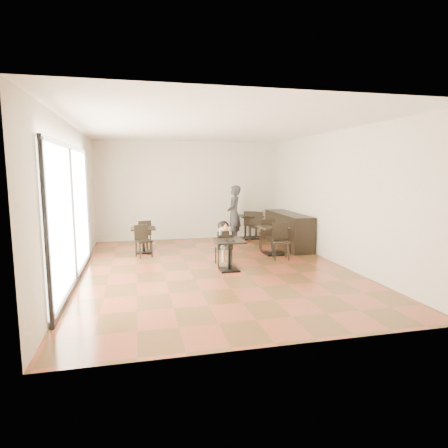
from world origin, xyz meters
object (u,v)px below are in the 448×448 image
object	(u,v)px
child_table	(229,256)
chair_left_b	(144,241)
cafe_table_back	(250,227)
chair_back_b	(256,227)
chair_left_a	(143,234)
cafe_table_left	(143,240)
chair_mid_b	(281,242)
chair_mid_a	(267,235)
cafe_table_mid	(273,241)
chair_back_a	(251,225)
adult_patron	(234,213)
child	(224,243)
child_chair	(224,248)

from	to	relation	value
child_table	chair_left_b	distance (m)	2.60
cafe_table_back	chair_back_b	world-z (taller)	chair_back_b
chair_left_a	chair_left_b	distance (m)	1.10
cafe_table_left	chair_mid_b	xyz separation A→B (m)	(3.41, -1.58, 0.11)
cafe_table_back	chair_mid_a	bearing A→B (deg)	-92.61
cafe_table_mid	chair_back_a	world-z (taller)	chair_back_a
cafe_table_mid	chair_back_b	xyz separation A→B (m)	(0.11, 1.89, 0.09)
chair_back_b	chair_mid_b	bearing A→B (deg)	-70.31
cafe_table_mid	chair_mid_b	distance (m)	0.56
cafe_table_left	chair_back_a	distance (m)	3.79
cafe_table_mid	child_table	bearing A→B (deg)	-139.39
adult_patron	cafe_table_left	distance (m)	3.12
chair_mid_a	chair_mid_b	distance (m)	1.10
chair_mid_b	chair_left_b	bearing A→B (deg)	175.27
child_table	chair_mid_b	bearing A→B (deg)	26.84
chair_mid_b	chair_left_a	distance (m)	4.02
chair_left_b	cafe_table_back	bearing A→B (deg)	10.31
cafe_table_back	cafe_table_mid	bearing A→B (deg)	-92.02
child	cafe_table_left	distance (m)	2.60
child_chair	chair_left_a	world-z (taller)	child_chair
child_table	chair_left_a	world-z (taller)	chair_left_a
child_table	chair_left_a	bearing A→B (deg)	122.27
chair_left_a	chair_back_a	size ratio (longest dim) A/B	0.89
cafe_table_back	chair_back_a	world-z (taller)	chair_back_a
child_chair	cafe_table_mid	xyz separation A→B (m)	(1.57, 0.79, -0.04)
adult_patron	cafe_table_left	size ratio (longest dim) A/B	2.56
child	chair_left_a	world-z (taller)	child
child	chair_mid_b	world-z (taller)	child
adult_patron	chair_back_a	distance (m)	0.83
child	chair_mid_b	bearing A→B (deg)	8.80
chair_mid_a	chair_left_b	distance (m)	3.41
child_chair	chair_back_b	xyz separation A→B (m)	(1.67, 2.68, 0.05)
chair_left_a	chair_left_b	size ratio (longest dim) A/B	1.00
cafe_table_left	chair_left_b	xyz separation A→B (m)	(0.00, -0.55, 0.07)
child_table	cafe_table_left	distance (m)	3.01
cafe_table_left	chair_left_b	distance (m)	0.55
chair_left_b	chair_back_a	xyz separation A→B (m)	(3.52, 1.95, 0.05)
cafe_table_mid	chair_mid_b	world-z (taller)	chair_mid_b
child_table	cafe_table_back	distance (m)	4.12
cafe_table_mid	cafe_table_left	bearing A→B (deg)	163.17
child_chair	chair_back_b	bearing A→B (deg)	-121.99
cafe_table_back	chair_back_a	size ratio (longest dim) A/B	0.83
cafe_table_mid	chair_mid_b	bearing A→B (deg)	-90.00
child_chair	chair_left_b	size ratio (longest dim) A/B	1.01
cafe_table_back	cafe_table_left	bearing A→B (deg)	-158.20
chair_mid_a	chair_left_a	bearing A→B (deg)	-4.73
child_table	child	size ratio (longest dim) A/B	0.66
chair_mid_a	chair_back_b	size ratio (longest dim) A/B	0.97
cafe_table_back	chair_left_a	xyz separation A→B (m)	(-3.50, -0.85, 0.03)
cafe_table_mid	cafe_table_back	size ratio (longest dim) A/B	0.97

